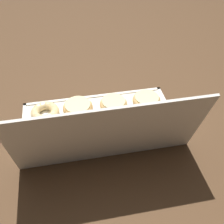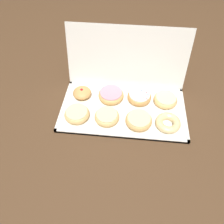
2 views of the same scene
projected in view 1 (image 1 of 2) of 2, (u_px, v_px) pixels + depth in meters
The scene contains 11 objects.
ground_plane at pixel (99, 123), 1.06m from camera, with size 3.00×3.00×0.00m, color #4C331E.
donut_box at pixel (99, 122), 1.05m from camera, with size 0.58×0.31×0.01m.
box_lid_open at pixel (108, 136), 0.81m from camera, with size 0.58×0.31×0.01m, color silver.
glazed_ring_donut_0 at pixel (146, 100), 1.11m from camera, with size 0.11×0.11×0.04m.
glazed_ring_donut_1 at pixel (114, 104), 1.09m from camera, with size 0.11×0.11×0.04m.
glazed_ring_donut_2 at pixel (78, 107), 1.08m from camera, with size 0.12×0.12×0.04m.
cruller_donut_3 at pixel (45, 112), 1.06m from camera, with size 0.11×0.11×0.03m.
jelly_filled_donut_4 at pixel (157, 122), 1.02m from camera, with size 0.09×0.09×0.05m.
pink_frosted_donut_5 at pixel (119, 128), 0.99m from camera, with size 0.12×0.12×0.04m.
sprinkle_donut_6 at pixel (82, 134), 0.97m from camera, with size 0.11×0.11×0.04m.
glazed_ring_donut_7 at pixel (46, 138), 0.96m from camera, with size 0.11×0.11×0.04m.
Camera 1 is at (0.09, 0.74, 0.75)m, focal length 44.15 mm.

